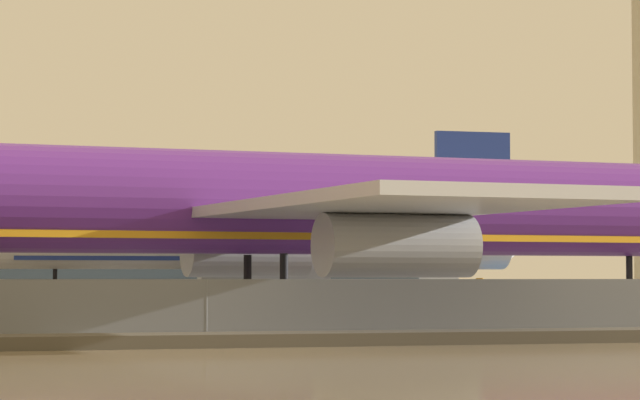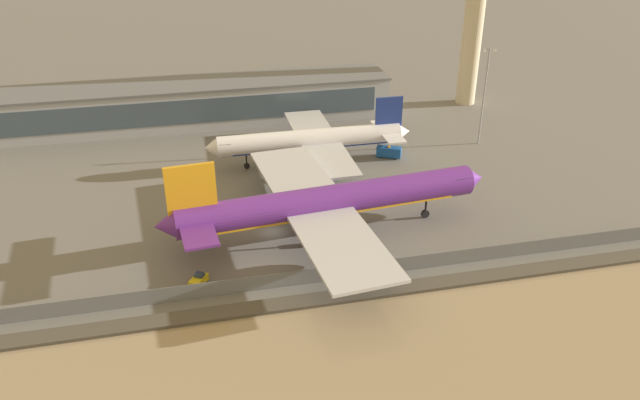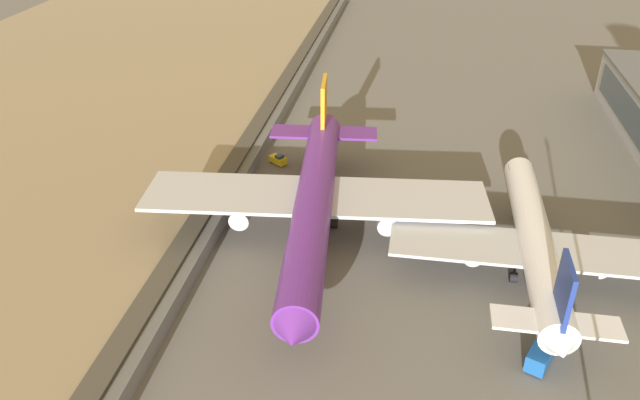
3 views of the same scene
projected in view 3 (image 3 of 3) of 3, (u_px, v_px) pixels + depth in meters
ground_plane at (340, 207)px, 96.80m from camera, size 500.00×500.00×0.00m
shoreline_seawall at (213, 195)px, 99.50m from camera, size 320.00×3.00×0.50m
perimeter_fence at (240, 192)px, 98.37m from camera, size 280.00×0.10×2.50m
cargo_jet_purple at (314, 199)px, 86.87m from camera, size 57.03×49.47×15.89m
passenger_jet_white at (535, 241)px, 79.63m from camera, size 43.43×36.77×13.27m
baggage_tug at (278, 160)px, 109.33m from camera, size 3.14×3.54×1.80m
ops_van at (541, 354)px, 67.54m from camera, size 5.60×4.13×2.48m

